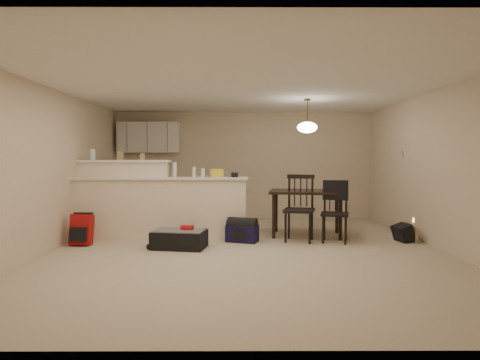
{
  "coord_description": "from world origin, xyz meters",
  "views": [
    {
      "loc": [
        -0.13,
        -6.59,
        1.43
      ],
      "look_at": [
        -0.1,
        0.7,
        1.05
      ],
      "focal_mm": 32.0,
      "sensor_mm": 36.0,
      "label": 1
    }
  ],
  "objects_px": {
    "suitcase": "(179,239)",
    "black_daypack": "(403,233)",
    "dining_table": "(307,196)",
    "navy_duffel": "(242,234)",
    "pendant_lamp": "(307,127)",
    "dining_chair_near": "(299,208)",
    "red_backpack": "(82,230)",
    "dining_chair_far": "(335,212)"
  },
  "relations": [
    {
      "from": "suitcase",
      "to": "red_backpack",
      "type": "relative_size",
      "value": 1.64
    },
    {
      "from": "pendant_lamp",
      "to": "dining_chair_near",
      "type": "xyz_separation_m",
      "value": [
        -0.21,
        -0.53,
        -1.42
      ]
    },
    {
      "from": "pendant_lamp",
      "to": "black_daypack",
      "type": "distance_m",
      "value": 2.48
    },
    {
      "from": "dining_table",
      "to": "dining_chair_near",
      "type": "xyz_separation_m",
      "value": [
        -0.21,
        -0.53,
        -0.16
      ]
    },
    {
      "from": "black_daypack",
      "to": "red_backpack",
      "type": "bearing_deg",
      "value": 82.63
    },
    {
      "from": "suitcase",
      "to": "navy_duffel",
      "type": "relative_size",
      "value": 1.56
    },
    {
      "from": "dining_chair_near",
      "to": "black_daypack",
      "type": "bearing_deg",
      "value": 13.96
    },
    {
      "from": "dining_table",
      "to": "red_backpack",
      "type": "xyz_separation_m",
      "value": [
        -3.82,
        -0.82,
        -0.48
      ]
    },
    {
      "from": "navy_duffel",
      "to": "red_backpack",
      "type": "bearing_deg",
      "value": -156.58
    },
    {
      "from": "red_backpack",
      "to": "dining_chair_near",
      "type": "bearing_deg",
      "value": 7.19
    },
    {
      "from": "suitcase",
      "to": "navy_duffel",
      "type": "xyz_separation_m",
      "value": [
        1.0,
        0.49,
        0.0
      ]
    },
    {
      "from": "dining_chair_far",
      "to": "black_daypack",
      "type": "distance_m",
      "value": 1.24
    },
    {
      "from": "dining_table",
      "to": "suitcase",
      "type": "bearing_deg",
      "value": -145.68
    },
    {
      "from": "pendant_lamp",
      "to": "red_backpack",
      "type": "distance_m",
      "value": 4.28
    },
    {
      "from": "dining_chair_far",
      "to": "red_backpack",
      "type": "xyz_separation_m",
      "value": [
        -4.2,
        -0.2,
        -0.26
      ]
    },
    {
      "from": "dining_table",
      "to": "pendant_lamp",
      "type": "bearing_deg",
      "value": -81.73
    },
    {
      "from": "dining_table",
      "to": "navy_duffel",
      "type": "bearing_deg",
      "value": -145.92
    },
    {
      "from": "red_backpack",
      "to": "black_daypack",
      "type": "bearing_deg",
      "value": 5.31
    },
    {
      "from": "dining_table",
      "to": "dining_chair_far",
      "type": "distance_m",
      "value": 0.76
    },
    {
      "from": "dining_table",
      "to": "red_backpack",
      "type": "bearing_deg",
      "value": -159.69
    },
    {
      "from": "dining_table",
      "to": "suitcase",
      "type": "distance_m",
      "value": 2.5
    },
    {
      "from": "pendant_lamp",
      "to": "black_daypack",
      "type": "height_order",
      "value": "pendant_lamp"
    },
    {
      "from": "suitcase",
      "to": "navy_duffel",
      "type": "height_order",
      "value": "navy_duffel"
    },
    {
      "from": "dining_chair_near",
      "to": "dining_table",
      "type": "bearing_deg",
      "value": 83.51
    },
    {
      "from": "suitcase",
      "to": "dining_table",
      "type": "bearing_deg",
      "value": 35.62
    },
    {
      "from": "red_backpack",
      "to": "suitcase",
      "type": "bearing_deg",
      "value": -6.02
    },
    {
      "from": "dining_chair_far",
      "to": "navy_duffel",
      "type": "distance_m",
      "value": 1.61
    },
    {
      "from": "pendant_lamp",
      "to": "dining_chair_near",
      "type": "relative_size",
      "value": 0.54
    },
    {
      "from": "dining_chair_far",
      "to": "black_daypack",
      "type": "relative_size",
      "value": 3.11
    },
    {
      "from": "dining_table",
      "to": "dining_chair_far",
      "type": "height_order",
      "value": "dining_chair_far"
    },
    {
      "from": "red_backpack",
      "to": "navy_duffel",
      "type": "relative_size",
      "value": 0.95
    },
    {
      "from": "suitcase",
      "to": "black_daypack",
      "type": "xyz_separation_m",
      "value": [
        3.74,
        0.49,
        0.01
      ]
    },
    {
      "from": "dining_chair_near",
      "to": "dining_chair_far",
      "type": "bearing_deg",
      "value": 7.21
    },
    {
      "from": "dining_chair_far",
      "to": "suitcase",
      "type": "bearing_deg",
      "value": -154.65
    },
    {
      "from": "dining_chair_near",
      "to": "black_daypack",
      "type": "xyz_separation_m",
      "value": [
        1.77,
        -0.04,
        -0.42
      ]
    },
    {
      "from": "dining_table",
      "to": "dining_chair_near",
      "type": "height_order",
      "value": "dining_chair_near"
    },
    {
      "from": "pendant_lamp",
      "to": "suitcase",
      "type": "distance_m",
      "value": 3.06
    },
    {
      "from": "pendant_lamp",
      "to": "navy_duffel",
      "type": "distance_m",
      "value": 2.27
    },
    {
      "from": "dining_table",
      "to": "navy_duffel",
      "type": "relative_size",
      "value": 2.77
    },
    {
      "from": "dining_chair_near",
      "to": "navy_duffel",
      "type": "height_order",
      "value": "dining_chair_near"
    },
    {
      "from": "pendant_lamp",
      "to": "dining_chair_near",
      "type": "distance_m",
      "value": 1.53
    },
    {
      "from": "pendant_lamp",
      "to": "black_daypack",
      "type": "xyz_separation_m",
      "value": [
        1.56,
        -0.57,
        -1.84
      ]
    }
  ]
}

